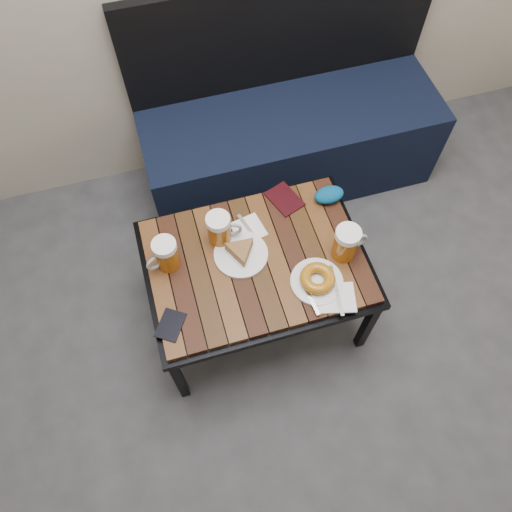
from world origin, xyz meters
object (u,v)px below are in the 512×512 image
object	(u,v)px
plate_bagel	(317,280)
passport_navy	(171,325)
bench	(289,136)
beer_mug_left	(166,254)
cafe_table	(256,265)
beer_mug_centre	(220,229)
plate_pie	(241,252)
beer_mug_right	(346,243)
passport_burgundy	(285,199)
knit_pouch	(329,195)

from	to	relation	value
plate_bagel	passport_navy	world-z (taller)	plate_bagel
bench	beer_mug_left	world-z (taller)	bench
cafe_table	beer_mug_centre	size ratio (longest dim) A/B	5.78
beer_mug_centre	plate_pie	xyz separation A→B (m)	(0.06, -0.09, -0.05)
beer_mug_right	passport_burgundy	bearing A→B (deg)	110.97
bench	plate_bagel	world-z (taller)	bench
beer_mug_left	passport_navy	xyz separation A→B (m)	(-0.04, -0.24, -0.07)
bench	plate_bagel	bearing A→B (deg)	-102.28
passport_burgundy	knit_pouch	size ratio (longest dim) A/B	1.18
cafe_table	plate_pie	size ratio (longest dim) A/B	4.11
cafe_table	plate_bagel	distance (m)	0.25
plate_pie	passport_navy	world-z (taller)	plate_pie
beer_mug_right	bench	bearing A→B (deg)	82.36
passport_navy	beer_mug_right	bearing A→B (deg)	41.91
beer_mug_centre	passport_burgundy	distance (m)	0.32
plate_pie	knit_pouch	distance (m)	0.44
plate_bagel	knit_pouch	distance (m)	0.38
bench	beer_mug_right	xyz separation A→B (m)	(-0.05, -0.79, 0.28)
beer_mug_left	beer_mug_centre	bearing A→B (deg)	173.80
plate_bagel	beer_mug_left	bearing A→B (deg)	155.67
beer_mug_centre	plate_bagel	distance (m)	0.41
beer_mug_left	beer_mug_right	world-z (taller)	beer_mug_right
bench	passport_navy	xyz separation A→B (m)	(-0.74, -0.89, 0.20)
beer_mug_left	passport_navy	size ratio (longest dim) A/B	1.26
beer_mug_right	knit_pouch	bearing A→B (deg)	78.80
passport_burgundy	knit_pouch	distance (m)	0.18
beer_mug_centre	plate_pie	distance (m)	0.12
bench	passport_burgundy	xyz separation A→B (m)	(-0.19, -0.49, 0.20)
bench	beer_mug_right	size ratio (longest dim) A/B	9.28
cafe_table	beer_mug_centre	distance (m)	0.20
plate_pie	beer_mug_left	bearing A→B (deg)	171.56
plate_pie	beer_mug_centre	bearing A→B (deg)	121.69
passport_navy	passport_burgundy	bearing A→B (deg)	69.59
beer_mug_left	passport_burgundy	size ratio (longest dim) A/B	0.99
cafe_table	passport_navy	distance (m)	0.40
beer_mug_right	knit_pouch	size ratio (longest dim) A/B	1.24
beer_mug_centre	bench	bearing A→B (deg)	59.75
bench	plate_pie	xyz separation A→B (m)	(-0.43, -0.69, 0.22)
beer_mug_left	cafe_table	bearing A→B (deg)	147.72
plate_bagel	knit_pouch	world-z (taller)	same
bench	beer_mug_left	size ratio (longest dim) A/B	9.84
cafe_table	beer_mug_right	xyz separation A→B (m)	(0.33, -0.06, 0.12)
beer_mug_centre	knit_pouch	xyz separation A→B (m)	(0.46, 0.07, -0.05)
beer_mug_right	cafe_table	bearing A→B (deg)	164.86
plate_pie	bench	bearing A→B (deg)	58.24
beer_mug_centre	plate_bagel	size ratio (longest dim) A/B	0.57
plate_pie	passport_burgundy	size ratio (longest dim) A/B	1.42
bench	knit_pouch	size ratio (longest dim) A/B	11.48
beer_mug_centre	knit_pouch	size ratio (longest dim) A/B	1.19
plate_pie	passport_navy	bearing A→B (deg)	-146.89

